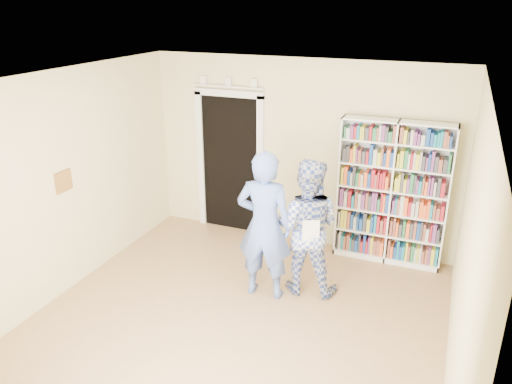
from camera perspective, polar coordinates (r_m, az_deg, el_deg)
floor at (r=5.72m, az=-3.19°, el=-15.70°), size 5.00×5.00×0.00m
ceiling at (r=4.63m, az=-3.88°, el=12.08°), size 5.00×5.00×0.00m
wall_back at (r=7.22m, az=5.05°, el=4.38°), size 4.50×0.00×4.50m
wall_left at (r=6.27m, az=-22.42°, el=0.16°), size 0.00×5.00×5.00m
wall_right at (r=4.62m, az=22.86°, el=-7.41°), size 0.00×5.00×5.00m
bookshelf at (r=6.93m, az=15.28°, el=-0.06°), size 1.45×0.27×1.99m
doorway at (r=7.62m, az=-2.97°, el=4.02°), size 1.10×0.08×2.43m
wall_art at (r=6.37m, az=-21.14°, el=1.15°), size 0.03×0.25×0.25m
man_blue at (r=5.91m, az=0.97°, el=-3.88°), size 0.71×0.50×1.85m
man_plaid at (r=6.06m, az=5.80°, el=-3.99°), size 0.90×0.74×1.72m
paper_sheet at (r=5.76m, az=6.30°, el=-4.50°), size 0.18×0.09×0.28m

